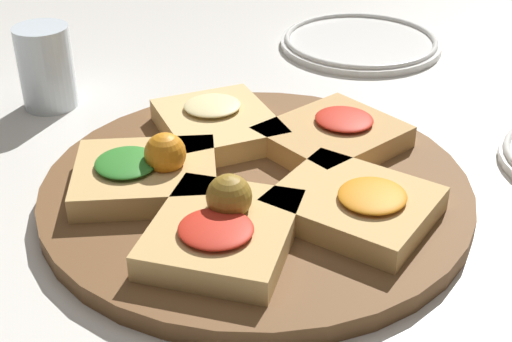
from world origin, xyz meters
name	(u,v)px	position (x,y,z in m)	size (l,w,h in m)	color
ground_plane	(256,197)	(0.00, 0.00, 0.00)	(3.00, 3.00, 0.00)	silver
serving_board	(256,190)	(0.00, 0.00, 0.01)	(0.44, 0.44, 0.02)	brown
focaccia_slice_0	(218,123)	(-0.10, 0.05, 0.03)	(0.18, 0.17, 0.03)	#DBB775
focaccia_slice_1	(147,172)	(-0.07, -0.08, 0.04)	(0.18, 0.18, 0.06)	tan
focaccia_slice_2	(223,228)	(0.05, -0.10, 0.04)	(0.17, 0.18, 0.06)	tan
focaccia_slice_3	(355,204)	(0.11, 0.02, 0.03)	(0.15, 0.14, 0.03)	tan
focaccia_slice_4	(333,136)	(0.01, 0.11, 0.03)	(0.14, 0.15, 0.03)	tan
plate_left	(360,42)	(-0.16, 0.43, 0.01)	(0.25, 0.25, 0.02)	white
water_glass	(46,67)	(-0.34, -0.01, 0.05)	(0.07, 0.07, 0.11)	silver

